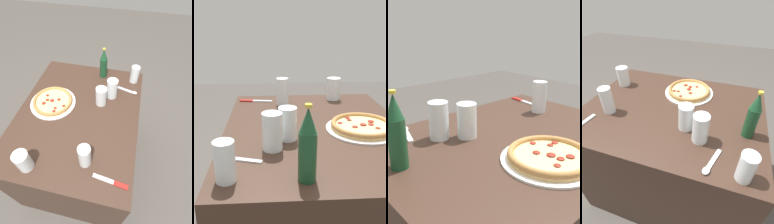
# 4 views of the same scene
# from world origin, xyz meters

# --- Properties ---
(ground_plane) EXTENTS (8.00, 8.00, 0.00)m
(ground_plane) POSITION_xyz_m (0.00, 0.00, 0.00)
(ground_plane) COLOR #4C4742
(table) EXTENTS (1.08, 0.84, 0.76)m
(table) POSITION_xyz_m (0.00, 0.00, 0.38)
(table) COLOR #3D281E
(table) RESTS_ON ground_plane
(pizza_pepperoni) EXTENTS (0.33, 0.33, 0.04)m
(pizza_pepperoni) POSITION_xyz_m (0.05, 0.21, 0.78)
(pizza_pepperoni) COLOR white
(pizza_pepperoni) RESTS_ON table
(glass_red_wine) EXTENTS (0.08, 0.08, 0.13)m
(glass_red_wine) POSITION_xyz_m (-0.44, 0.17, 0.82)
(glass_red_wine) COLOR white
(glass_red_wine) RESTS_ON table
(glass_mango_juice) EXTENTS (0.08, 0.08, 0.14)m
(glass_mango_juice) POSITION_xyz_m (0.12, -0.14, 0.82)
(glass_mango_juice) COLOR white
(glass_mango_juice) RESTS_ON table
(glass_iced_tea) EXTENTS (0.07, 0.07, 0.14)m
(glass_iced_tea) POSITION_xyz_m (0.42, -0.35, 0.82)
(glass_iced_tea) COLOR white
(glass_iced_tea) RESTS_ON table
(glass_orange_juice) EXTENTS (0.07, 0.07, 0.16)m
(glass_orange_juice) POSITION_xyz_m (-0.34, -0.14, 0.83)
(glass_orange_juice) COLOR white
(glass_orange_juice) RESTS_ON table
(glass_lemonade) EXTENTS (0.08, 0.08, 0.15)m
(glass_lemonade) POSITION_xyz_m (0.21, -0.20, 0.83)
(glass_lemonade) COLOR white
(glass_lemonade) RESTS_ON table
(beer_bottle) EXTENTS (0.06, 0.06, 0.25)m
(beer_bottle) POSITION_xyz_m (0.43, -0.09, 0.88)
(beer_bottle) COLOR #194728
(beer_bottle) RESTS_ON table
(spoon) EXTENTS (0.07, 0.16, 0.01)m
(spoon) POSITION_xyz_m (0.29, -0.34, 0.76)
(spoon) COLOR silver
(spoon) RESTS_ON table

